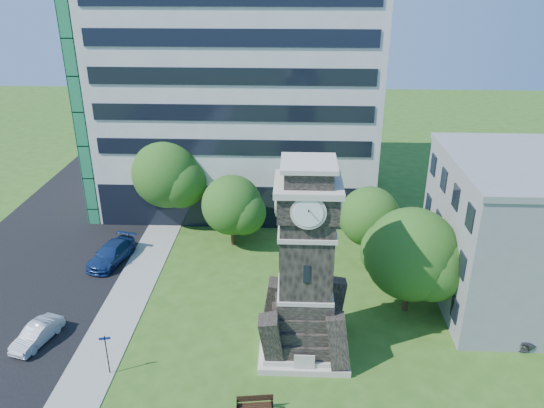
{
  "coord_description": "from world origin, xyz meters",
  "views": [
    {
      "loc": [
        2.2,
        -24.64,
        21.58
      ],
      "look_at": [
        0.8,
        7.38,
        7.31
      ],
      "focal_mm": 35.0,
      "sensor_mm": 36.0,
      "label": 1
    }
  ],
  "objects_px": {
    "car_street_mid": "(37,334)",
    "car_east_lot": "(499,330)",
    "car_street_north": "(111,253)",
    "clock_tower": "(306,274)",
    "street_sign": "(106,350)",
    "park_bench": "(255,404)"
  },
  "relations": [
    {
      "from": "car_street_mid",
      "to": "park_bench",
      "type": "distance_m",
      "value": 15.0
    },
    {
      "from": "car_street_north",
      "to": "car_east_lot",
      "type": "relative_size",
      "value": 1.13
    },
    {
      "from": "car_street_mid",
      "to": "clock_tower",
      "type": "bearing_deg",
      "value": 16.75
    },
    {
      "from": "clock_tower",
      "to": "car_street_mid",
      "type": "distance_m",
      "value": 17.36
    },
    {
      "from": "car_east_lot",
      "to": "street_sign",
      "type": "relative_size",
      "value": 1.71
    },
    {
      "from": "clock_tower",
      "to": "park_bench",
      "type": "height_order",
      "value": "clock_tower"
    },
    {
      "from": "car_east_lot",
      "to": "car_street_north",
      "type": "bearing_deg",
      "value": 88.61
    },
    {
      "from": "car_street_mid",
      "to": "car_east_lot",
      "type": "xyz_separation_m",
      "value": [
        29.11,
        1.61,
        0.02
      ]
    },
    {
      "from": "car_east_lot",
      "to": "street_sign",
      "type": "height_order",
      "value": "street_sign"
    },
    {
      "from": "clock_tower",
      "to": "car_street_mid",
      "type": "height_order",
      "value": "clock_tower"
    },
    {
      "from": "clock_tower",
      "to": "car_east_lot",
      "type": "height_order",
      "value": "clock_tower"
    },
    {
      "from": "car_east_lot",
      "to": "park_bench",
      "type": "bearing_deg",
      "value": 129.98
    },
    {
      "from": "car_street_north",
      "to": "car_east_lot",
      "type": "xyz_separation_m",
      "value": [
        27.65,
        -8.51,
        -0.11
      ]
    },
    {
      "from": "clock_tower",
      "to": "car_street_north",
      "type": "relative_size",
      "value": 2.37
    },
    {
      "from": "car_east_lot",
      "to": "park_bench",
      "type": "distance_m",
      "value": 16.49
    },
    {
      "from": "clock_tower",
      "to": "car_east_lot",
      "type": "bearing_deg",
      "value": 6.06
    },
    {
      "from": "park_bench",
      "to": "street_sign",
      "type": "distance_m",
      "value": 9.1
    },
    {
      "from": "car_street_mid",
      "to": "park_bench",
      "type": "relative_size",
      "value": 1.91
    },
    {
      "from": "clock_tower",
      "to": "park_bench",
      "type": "bearing_deg",
      "value": -115.79
    },
    {
      "from": "car_street_north",
      "to": "car_street_mid",
      "type": "bearing_deg",
      "value": -84.49
    },
    {
      "from": "clock_tower",
      "to": "car_east_lot",
      "type": "distance_m",
      "value": 13.3
    },
    {
      "from": "street_sign",
      "to": "car_street_mid",
      "type": "bearing_deg",
      "value": 141.47
    }
  ]
}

